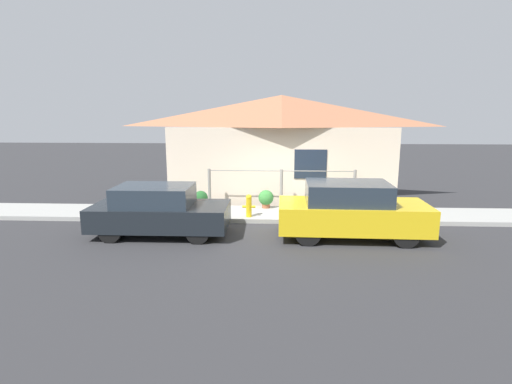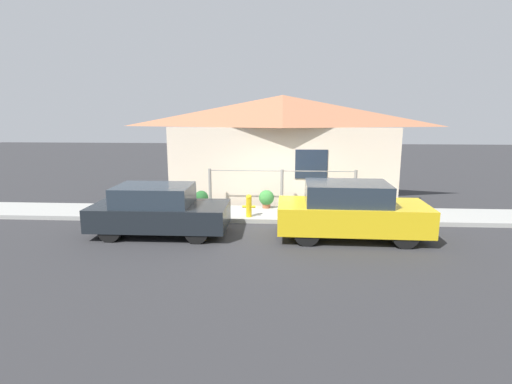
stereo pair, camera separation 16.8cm
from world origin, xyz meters
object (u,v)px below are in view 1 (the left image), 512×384
fire_hydrant (249,205)px  potted_plant_corner (330,200)px  potted_plant_by_fence (201,199)px  potted_plant_near_hydrant (266,198)px  car_left (159,211)px  car_right (351,210)px

fire_hydrant → potted_plant_corner: size_ratio=1.22×
fire_hydrant → potted_plant_by_fence: size_ratio=1.16×
fire_hydrant → potted_plant_near_hydrant: 1.28m
car_left → potted_plant_corner: car_left is taller
car_left → car_right: (5.09, 0.00, 0.07)m
potted_plant_near_hydrant → potted_plant_by_fence: bearing=-173.6°
car_left → potted_plant_corner: (4.91, 2.59, -0.23)m
car_left → potted_plant_near_hydrant: 3.88m
fire_hydrant → potted_plant_corner: bearing=22.9°
car_left → car_right: 5.09m
potted_plant_near_hydrant → potted_plant_corner: (2.10, -0.08, -0.01)m
car_left → potted_plant_by_fence: car_left is taller
potted_plant_near_hydrant → potted_plant_by_fence: size_ratio=0.99×
car_left → potted_plant_near_hydrant: car_left is taller
car_left → potted_plant_by_fence: bearing=74.1°
potted_plant_corner → car_right: bearing=-85.9°
car_left → car_right: bearing=-0.3°
car_left → fire_hydrant: (2.32, 1.49, -0.17)m
potted_plant_corner → fire_hydrant: bearing=-157.1°
car_right → potted_plant_corner: 2.61m
potted_plant_by_fence → potted_plant_near_hydrant: bearing=6.4°
car_left → potted_plant_corner: 5.55m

